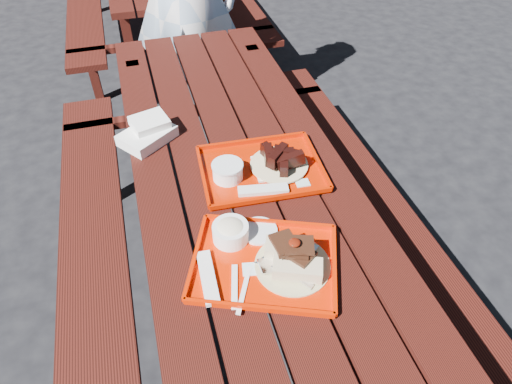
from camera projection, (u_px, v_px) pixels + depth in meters
ground at (247, 301)px, 2.09m from camera, size 60.00×60.00×0.00m
picnic_table_near at (245, 216)px, 1.71m from camera, size 1.41×2.40×0.75m
near_tray at (265, 253)px, 1.30m from camera, size 0.49×0.44×0.13m
far_tray at (260, 169)px, 1.59m from camera, size 0.44×0.35×0.07m
white_cloth at (148, 132)px, 1.72m from camera, size 0.24×0.23×0.08m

